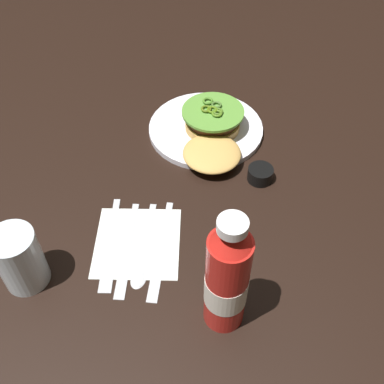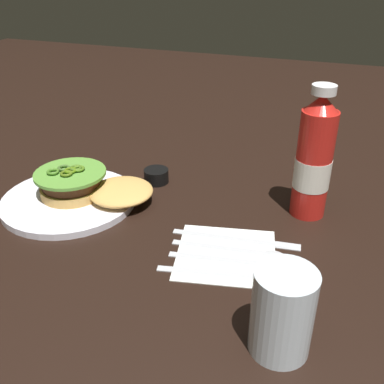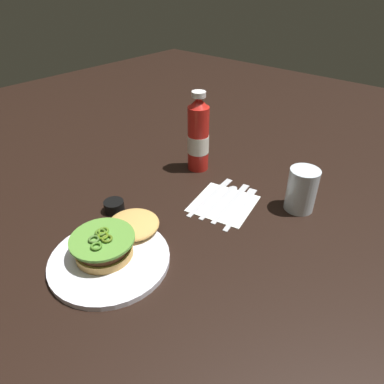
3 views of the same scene
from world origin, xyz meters
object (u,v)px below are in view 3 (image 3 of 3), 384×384
at_px(butter_knife, 233,199).
at_px(steak_knife, 213,193).
at_px(napkin, 224,203).
at_px(spoon_utensil, 224,196).
at_px(condiment_cup, 114,206).
at_px(ketchup_bottle, 198,136).
at_px(water_glass, 302,190).
at_px(burger_sandwich, 115,237).
at_px(fork_utensil, 242,203).
at_px(dinner_plate, 110,260).

bearing_deg(butter_knife, steak_knife, 101.49).
distance_m(napkin, spoon_utensil, 0.03).
xyz_separation_m(condiment_cup, butter_knife, (0.23, -0.20, -0.01)).
bearing_deg(ketchup_bottle, steak_knife, -123.81).
distance_m(water_glass, spoon_utensil, 0.20).
bearing_deg(condiment_cup, burger_sandwich, -126.47).
height_order(water_glass, steak_knife, water_glass).
distance_m(burger_sandwich, condiment_cup, 0.14).
distance_m(ketchup_bottle, condiment_cup, 0.32).
xyz_separation_m(napkin, butter_knife, (0.03, -0.01, 0.00)).
height_order(napkin, fork_utensil, fork_utensil).
bearing_deg(condiment_cup, butter_knife, -40.56).
height_order(butter_knife, steak_knife, same).
relative_size(dinner_plate, fork_utensil, 1.25).
bearing_deg(condiment_cup, dinner_plate, -131.31).
bearing_deg(napkin, burger_sandwich, 165.42).
distance_m(ketchup_bottle, napkin, 0.23).
distance_m(ketchup_bottle, fork_utensil, 0.25).
xyz_separation_m(butter_knife, spoon_utensil, (-0.00, 0.03, -0.00)).
distance_m(napkin, butter_knife, 0.03).
xyz_separation_m(fork_utensil, butter_knife, (0.00, 0.03, 0.00)).
height_order(burger_sandwich, ketchup_bottle, ketchup_bottle).
distance_m(ketchup_bottle, water_glass, 0.33).
relative_size(ketchup_bottle, butter_knife, 1.16).
distance_m(ketchup_bottle, spoon_utensil, 0.20).
bearing_deg(ketchup_bottle, spoon_utensil, -116.28).
xyz_separation_m(burger_sandwich, butter_knife, (0.32, -0.09, -0.03)).
bearing_deg(water_glass, napkin, 125.55).
bearing_deg(condiment_cup, ketchup_bottle, -3.05).
height_order(water_glass, spoon_utensil, water_glass).
distance_m(condiment_cup, steak_knife, 0.26).
height_order(butter_knife, spoon_utensil, same).
bearing_deg(butter_knife, condiment_cup, 139.44).
bearing_deg(dinner_plate, steak_knife, -1.22).
bearing_deg(ketchup_bottle, condiment_cup, 176.95).
relative_size(water_glass, napkin, 0.73).
height_order(dinner_plate, ketchup_bottle, ketchup_bottle).
xyz_separation_m(condiment_cup, spoon_utensil, (0.23, -0.17, -0.01)).
height_order(condiment_cup, butter_knife, condiment_cup).
bearing_deg(spoon_utensil, water_glass, -63.79).
relative_size(fork_utensil, steak_knife, 0.94).
relative_size(napkin, steak_knife, 0.72).
height_order(spoon_utensil, steak_knife, same).
height_order(burger_sandwich, spoon_utensil, burger_sandwich).
distance_m(dinner_plate, fork_utensil, 0.37).
height_order(condiment_cup, spoon_utensil, condiment_cup).
bearing_deg(napkin, butter_knife, -19.35).
height_order(condiment_cup, fork_utensil, condiment_cup).
bearing_deg(dinner_plate, butter_knife, -10.31).
bearing_deg(burger_sandwich, spoon_utensil, -10.24).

